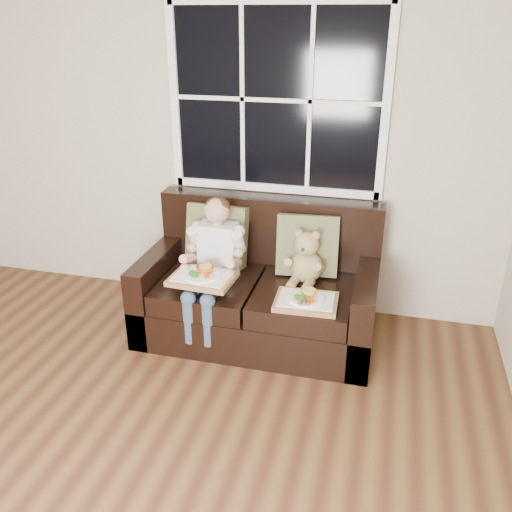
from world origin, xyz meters
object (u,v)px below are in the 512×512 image
(child, at_px, (214,254))
(tray_right, at_px, (306,300))
(teddy_bear, at_px, (306,260))
(tray_left, at_px, (203,277))
(loveseat, at_px, (260,293))

(child, height_order, tray_right, child)
(child, height_order, teddy_bear, child)
(child, relative_size, tray_left, 2.04)
(tray_right, bearing_deg, child, 161.40)
(tray_left, bearing_deg, teddy_bear, 32.22)
(child, xyz_separation_m, teddy_bear, (0.64, 0.14, -0.04))
(loveseat, xyz_separation_m, teddy_bear, (0.33, 0.02, 0.30))
(teddy_bear, relative_size, tray_left, 0.92)
(loveseat, xyz_separation_m, child, (-0.31, -0.12, 0.34))
(child, xyz_separation_m, tray_right, (0.71, -0.20, -0.18))
(loveseat, height_order, tray_right, loveseat)
(tray_left, relative_size, tray_right, 1.04)
(tray_left, bearing_deg, tray_right, 4.85)
(loveseat, height_order, child, child)
(child, distance_m, tray_right, 0.76)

